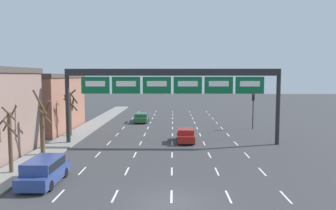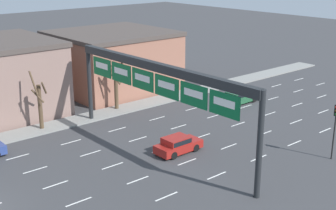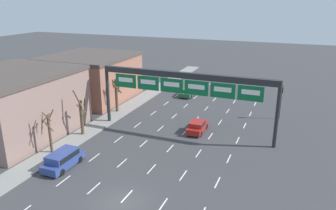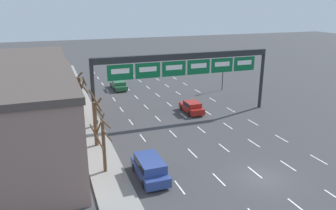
# 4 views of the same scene
# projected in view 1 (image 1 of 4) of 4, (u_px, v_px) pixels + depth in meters

# --- Properties ---
(ground_plane) EXTENTS (220.00, 220.00, 0.00)m
(ground_plane) POSITION_uv_depth(u_px,v_px,m) (171.00, 203.00, 17.97)
(ground_plane) COLOR #3D3D3F
(lane_dashes) EXTENTS (13.32, 67.00, 0.01)m
(lane_dashes) POSITION_uv_depth(u_px,v_px,m) (172.00, 149.00, 31.42)
(lane_dashes) COLOR white
(lane_dashes) RESTS_ON ground_plane
(sign_gantry) EXTENTS (21.82, 0.70, 7.69)m
(sign_gantry) POSITION_uv_depth(u_px,v_px,m) (172.00, 81.00, 32.95)
(sign_gantry) COLOR #232628
(sign_gantry) RESTS_ON ground_plane
(building_far) EXTENTS (12.68, 13.45, 7.22)m
(building_far) POSITION_uv_depth(u_px,v_px,m) (23.00, 102.00, 42.12)
(building_far) COLOR #9E6651
(building_far) RESTS_ON ground_plane
(car_red) EXTENTS (1.81, 4.17, 1.45)m
(car_red) POSITION_uv_depth(u_px,v_px,m) (186.00, 135.00, 34.50)
(car_red) COLOR maroon
(car_red) RESTS_ON ground_plane
(suv_blue) EXTENTS (1.98, 4.63, 1.66)m
(suv_blue) POSITION_uv_depth(u_px,v_px,m) (44.00, 170.00, 21.14)
(suv_blue) COLOR navy
(suv_blue) RESTS_ON ground_plane
(car_green) EXTENTS (1.98, 4.85, 1.38)m
(car_green) POSITION_uv_depth(u_px,v_px,m) (141.00, 117.00, 49.36)
(car_green) COLOR #235B38
(car_green) RESTS_ON ground_plane
(traffic_light_near_gantry) EXTENTS (0.30, 0.35, 4.64)m
(traffic_light_near_gantry) POSITION_uv_depth(u_px,v_px,m) (253.00, 104.00, 42.80)
(traffic_light_near_gantry) COLOR black
(traffic_light_near_gantry) RESTS_ON ground_plane
(tree_bare_closest) EXTENTS (1.36, 1.68, 5.68)m
(tree_bare_closest) POSITION_uv_depth(u_px,v_px,m) (43.00, 125.00, 28.34)
(tree_bare_closest) COLOR brown
(tree_bare_closest) RESTS_ON sidewalk_left
(tree_bare_second) EXTENTS (1.70, 1.69, 4.76)m
(tree_bare_second) POSITION_uv_depth(u_px,v_px,m) (9.00, 137.00, 23.01)
(tree_bare_second) COLOR brown
(tree_bare_second) RESTS_ON sidewalk_left
(tree_bare_third) EXTENTS (1.87, 1.89, 5.29)m
(tree_bare_third) POSITION_uv_depth(u_px,v_px,m) (70.00, 111.00, 37.34)
(tree_bare_third) COLOR brown
(tree_bare_third) RESTS_ON sidewalk_left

